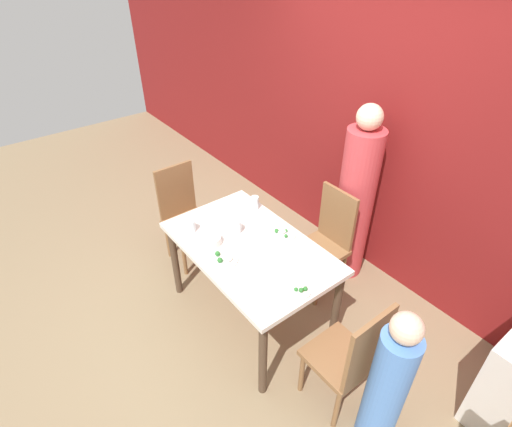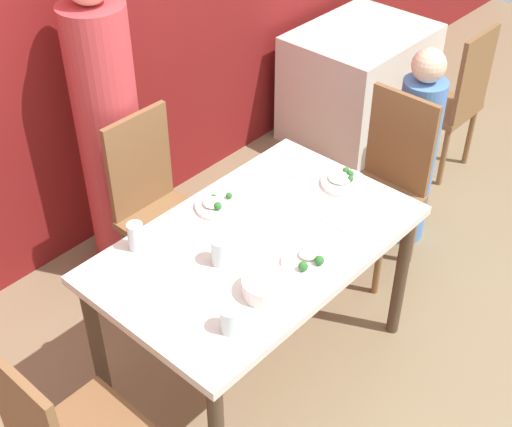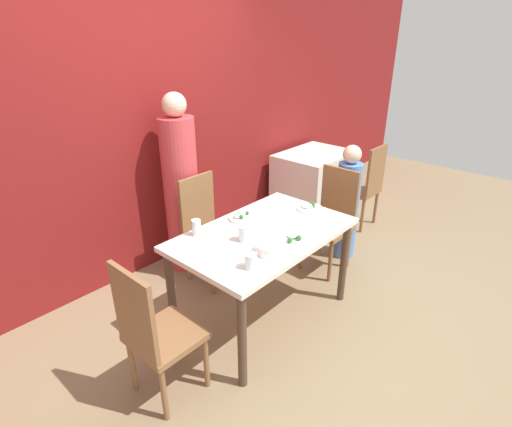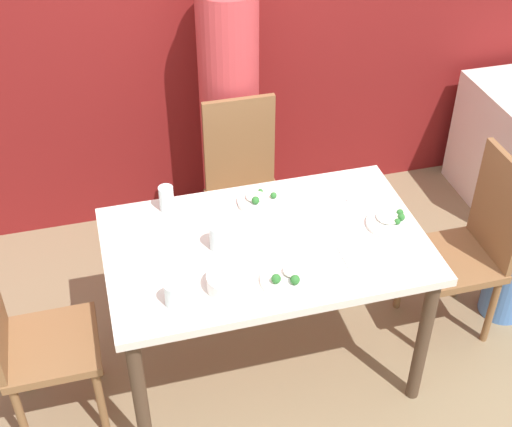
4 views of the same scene
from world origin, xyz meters
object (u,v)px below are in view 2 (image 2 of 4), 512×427
object	(u,v)px
chair_child_spot	(385,181)
person_adult	(110,136)
person_child	(414,154)
plate_rice_adult	(309,262)
glass_water_tall	(231,319)
chair_adult_spot	(157,204)
bowl_curry	(266,286)

from	to	relation	value
chair_child_spot	person_adult	world-z (taller)	person_adult
chair_child_spot	person_child	size ratio (longest dim) A/B	0.84
plate_rice_adult	glass_water_tall	size ratio (longest dim) A/B	2.22
chair_adult_spot	plate_rice_adult	distance (m)	1.06
chair_child_spot	plate_rice_adult	size ratio (longest dim) A/B	4.42
chair_child_spot	glass_water_tall	bearing A→B (deg)	-78.75
person_child	glass_water_tall	bearing A→B (deg)	-170.52
person_adult	bowl_curry	distance (m)	1.36
chair_adult_spot	plate_rice_adult	bearing A→B (deg)	-94.38
chair_adult_spot	plate_rice_adult	world-z (taller)	chair_adult_spot
chair_child_spot	glass_water_tall	distance (m)	1.52
plate_rice_adult	chair_child_spot	bearing A→B (deg)	15.80
chair_adult_spot	plate_rice_adult	xyz separation A→B (m)	(-0.08, -1.02, 0.28)
bowl_curry	plate_rice_adult	distance (m)	0.23
person_adult	chair_adult_spot	bearing A→B (deg)	-90.00
person_child	bowl_curry	xyz separation A→B (m)	(-1.51, -0.26, 0.26)
chair_child_spot	person_adult	xyz separation A→B (m)	(-0.93, 1.06, 0.26)
chair_adult_spot	person_adult	bearing A→B (deg)	90.00
person_adult	plate_rice_adult	xyz separation A→B (m)	(-0.08, -1.35, 0.01)
plate_rice_adult	person_adult	bearing A→B (deg)	86.67
chair_child_spot	person_child	world-z (taller)	person_child
chair_adult_spot	bowl_curry	distance (m)	1.08
person_child	plate_rice_adult	distance (m)	1.34
chair_child_spot	person_adult	bearing A→B (deg)	-138.88
chair_child_spot	glass_water_tall	world-z (taller)	chair_child_spot
bowl_curry	glass_water_tall	bearing A→B (deg)	-172.24
person_adult	glass_water_tall	world-z (taller)	person_adult
bowl_curry	glass_water_tall	xyz separation A→B (m)	(-0.22, -0.03, 0.01)
chair_adult_spot	plate_rice_adult	size ratio (longest dim) A/B	4.42
chair_adult_spot	chair_child_spot	world-z (taller)	same
bowl_curry	chair_adult_spot	bearing A→B (deg)	72.88
person_child	chair_child_spot	bearing A→B (deg)	180.00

